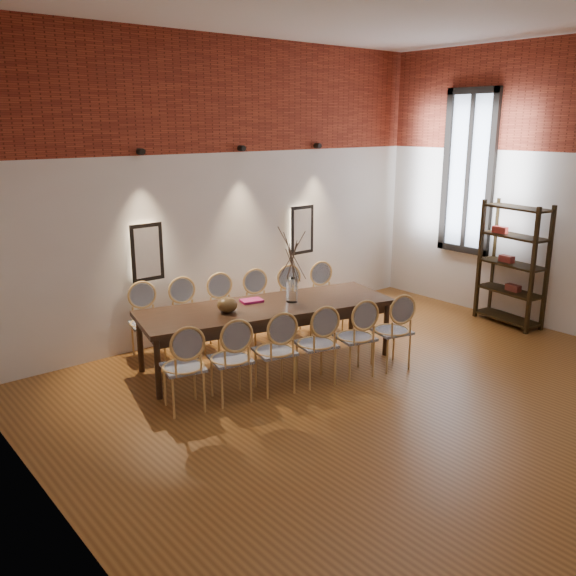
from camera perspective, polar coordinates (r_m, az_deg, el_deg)
floor at (r=6.60m, az=12.42°, el=-11.27°), size 7.00×7.00×0.02m
wall_back at (r=8.58m, az=-5.89°, el=9.19°), size 7.00×0.10×4.00m
wall_left at (r=3.85m, az=-20.45°, el=0.79°), size 0.10×7.00×4.00m
brick_band_back at (r=8.48m, az=-5.86°, el=17.58°), size 7.00×0.02×1.50m
brick_band_left at (r=3.78m, az=-21.25°, el=19.63°), size 0.02×7.00×1.50m
niche_left at (r=7.96m, az=-13.15°, el=3.29°), size 0.36×0.06×0.66m
niche_right at (r=9.38m, az=1.20°, el=5.47°), size 0.36×0.06×0.66m
spot_fixture_left at (r=7.78m, az=-13.61°, el=12.30°), size 0.08×0.10×0.08m
spot_fixture_mid at (r=8.55m, az=-4.35°, el=12.90°), size 0.08×0.10×0.08m
spot_fixture_right at (r=9.43m, az=2.79°, el=13.15°), size 0.08×0.10×0.08m
window_glass at (r=9.93m, az=16.57°, el=10.34°), size 0.02×0.78×2.38m
window_frame at (r=9.91m, az=16.50°, el=10.34°), size 0.08×0.90×2.50m
window_mullion at (r=9.91m, az=16.50°, el=10.34°), size 0.06×0.06×2.40m
dining_table at (r=7.52m, az=-1.95°, el=-4.35°), size 3.25×1.70×0.75m
chair_near_a at (r=6.39m, az=-9.77°, el=-7.30°), size 0.53×0.53×0.94m
chair_near_b at (r=6.53m, az=-5.40°, el=-6.61°), size 0.53×0.53×0.94m
chair_near_c at (r=6.72m, az=-1.25°, el=-5.92°), size 0.53×0.53×0.94m
chair_near_d at (r=6.94m, az=2.64°, el=-5.24°), size 0.53×0.53×0.94m
chair_near_e at (r=7.18m, az=6.28°, el=-4.58°), size 0.53×0.53×0.94m
chair_near_f at (r=7.46m, az=9.65°, el=-3.95°), size 0.53×0.53×0.94m
chair_far_a at (r=7.81m, az=-13.03°, el=-3.25°), size 0.53×0.53×0.94m
chair_far_b at (r=7.93m, az=-9.40°, el=-2.77°), size 0.53×0.53×0.94m
chair_far_c at (r=8.08m, az=-5.89°, el=-2.29°), size 0.53×0.53×0.94m
chair_far_d at (r=8.26m, az=-2.52°, el=-1.83°), size 0.53×0.53×0.94m
chair_far_e at (r=8.47m, az=0.69°, el=-1.38°), size 0.53×0.53×0.94m
chair_far_f at (r=8.71m, az=3.73°, el=-0.95°), size 0.53×0.53×0.94m
vase at (r=7.49m, az=0.36°, el=-0.19°), size 0.14×0.14×0.30m
dried_branches at (r=7.39m, az=0.37°, el=3.18°), size 0.50×0.50×0.70m
bowl at (r=7.14m, az=-5.71°, el=-1.56°), size 0.24×0.24×0.18m
book at (r=7.54m, az=-3.42°, el=-1.19°), size 0.30×0.24×0.03m
shelving_rack at (r=9.45m, az=20.25°, el=2.11°), size 0.53×1.05×1.80m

